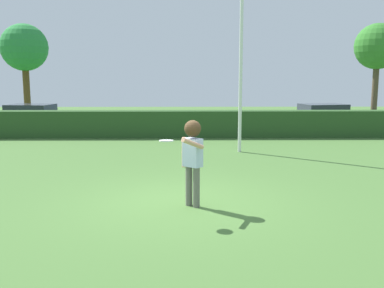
{
  "coord_description": "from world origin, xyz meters",
  "views": [
    {
      "loc": [
        0.11,
        -8.92,
        2.65
      ],
      "look_at": [
        0.24,
        0.77,
        1.15
      ],
      "focal_mm": 40.63,
      "sensor_mm": 36.0,
      "label": 1
    }
  ],
  "objects_px": {
    "willow_tree": "(378,47)",
    "lamppost": "(241,54)",
    "oak_tree": "(24,48)",
    "frisbee": "(166,141)",
    "person": "(192,152)",
    "parked_car_blue": "(31,115)",
    "parked_car_silver": "(323,115)"
  },
  "relations": [
    {
      "from": "parked_car_blue",
      "to": "willow_tree",
      "type": "distance_m",
      "value": 18.63
    },
    {
      "from": "frisbee",
      "to": "oak_tree",
      "type": "distance_m",
      "value": 23.7
    },
    {
      "from": "willow_tree",
      "to": "oak_tree",
      "type": "height_order",
      "value": "oak_tree"
    },
    {
      "from": "person",
      "to": "parked_car_silver",
      "type": "distance_m",
      "value": 15.62
    },
    {
      "from": "parked_car_silver",
      "to": "oak_tree",
      "type": "height_order",
      "value": "oak_tree"
    },
    {
      "from": "willow_tree",
      "to": "parked_car_silver",
      "type": "bearing_deg",
      "value": -163.44
    },
    {
      "from": "person",
      "to": "willow_tree",
      "type": "height_order",
      "value": "willow_tree"
    },
    {
      "from": "person",
      "to": "oak_tree",
      "type": "distance_m",
      "value": 23.33
    },
    {
      "from": "person",
      "to": "frisbee",
      "type": "height_order",
      "value": "person"
    },
    {
      "from": "parked_car_silver",
      "to": "willow_tree",
      "type": "height_order",
      "value": "willow_tree"
    },
    {
      "from": "person",
      "to": "willow_tree",
      "type": "relative_size",
      "value": 0.33
    },
    {
      "from": "willow_tree",
      "to": "oak_tree",
      "type": "bearing_deg",
      "value": 164.92
    },
    {
      "from": "frisbee",
      "to": "parked_car_blue",
      "type": "height_order",
      "value": "frisbee"
    },
    {
      "from": "parked_car_blue",
      "to": "oak_tree",
      "type": "relative_size",
      "value": 0.72
    },
    {
      "from": "willow_tree",
      "to": "oak_tree",
      "type": "xyz_separation_m",
      "value": [
        -20.82,
        5.61,
        0.29
      ]
    },
    {
      "from": "willow_tree",
      "to": "lamppost",
      "type": "bearing_deg",
      "value": -135.25
    },
    {
      "from": "parked_car_blue",
      "to": "willow_tree",
      "type": "bearing_deg",
      "value": 3.13
    },
    {
      "from": "willow_tree",
      "to": "oak_tree",
      "type": "distance_m",
      "value": 21.56
    },
    {
      "from": "lamppost",
      "to": "oak_tree",
      "type": "xyz_separation_m",
      "value": [
        -12.5,
        13.86,
        1.06
      ]
    },
    {
      "from": "frisbee",
      "to": "parked_car_silver",
      "type": "relative_size",
      "value": 0.06
    },
    {
      "from": "parked_car_silver",
      "to": "willow_tree",
      "type": "xyz_separation_m",
      "value": [
        3.06,
        0.91,
        3.51
      ]
    },
    {
      "from": "parked_car_blue",
      "to": "oak_tree",
      "type": "height_order",
      "value": "oak_tree"
    },
    {
      "from": "person",
      "to": "parked_car_blue",
      "type": "relative_size",
      "value": 0.41
    },
    {
      "from": "lamppost",
      "to": "parked_car_blue",
      "type": "height_order",
      "value": "lamppost"
    },
    {
      "from": "frisbee",
      "to": "person",
      "type": "bearing_deg",
      "value": 55.25
    },
    {
      "from": "parked_car_blue",
      "to": "parked_car_silver",
      "type": "bearing_deg",
      "value": 0.34
    },
    {
      "from": "oak_tree",
      "to": "lamppost",
      "type": "bearing_deg",
      "value": -47.96
    },
    {
      "from": "person",
      "to": "frisbee",
      "type": "bearing_deg",
      "value": -124.75
    },
    {
      "from": "person",
      "to": "parked_car_blue",
      "type": "height_order",
      "value": "person"
    },
    {
      "from": "lamppost",
      "to": "oak_tree",
      "type": "height_order",
      "value": "lamppost"
    },
    {
      "from": "lamppost",
      "to": "parked_car_blue",
      "type": "xyz_separation_m",
      "value": [
        -9.94,
        7.25,
        -2.75
      ]
    },
    {
      "from": "parked_car_silver",
      "to": "person",
      "type": "bearing_deg",
      "value": -116.8
    }
  ]
}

